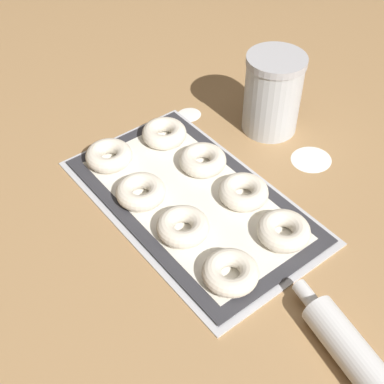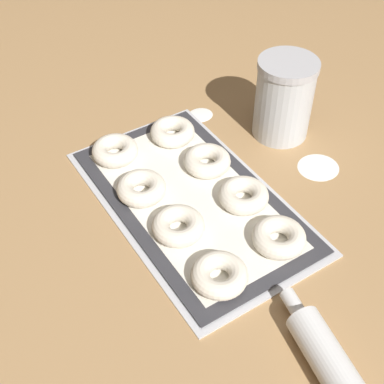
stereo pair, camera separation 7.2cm
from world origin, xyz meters
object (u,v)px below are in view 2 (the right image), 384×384
at_px(bagel_front_far_left, 115,151).
at_px(bagel_back_far_right, 279,237).
at_px(bagel_front_mid_right, 178,226).
at_px(bagel_back_far_left, 172,132).
at_px(flour_canister, 284,98).
at_px(bagel_back_mid_left, 207,161).
at_px(bagel_front_far_right, 219,275).
at_px(baking_tray, 192,200).
at_px(bagel_front_mid_left, 141,188).
at_px(bagel_back_mid_right, 244,195).

height_order(bagel_front_far_left, bagel_back_far_right, same).
xyz_separation_m(bagel_front_mid_right, bagel_back_far_left, (-0.24, 0.14, 0.00)).
relative_size(bagel_front_far_left, flour_canister, 0.54).
bearing_deg(bagel_back_mid_left, bagel_front_mid_right, -50.10).
height_order(bagel_front_far_right, bagel_back_far_left, same).
height_order(baking_tray, bagel_front_mid_left, bagel_front_mid_left).
relative_size(baking_tray, bagel_front_far_right, 5.36).
xyz_separation_m(bagel_front_mid_left, flour_canister, (-0.02, 0.37, 0.06)).
bearing_deg(bagel_front_far_left, bagel_back_mid_right, 30.40).
distance_m(bagel_front_far_left, bagel_back_mid_left, 0.20).
distance_m(bagel_front_mid_left, bagel_back_far_left, 0.19).
distance_m(bagel_front_mid_left, bagel_front_far_right, 0.26).
bearing_deg(bagel_back_far_right, bagel_back_mid_left, 178.42).
distance_m(bagel_front_far_left, flour_canister, 0.38).
bearing_deg(flour_canister, bagel_front_far_right, -52.51).
bearing_deg(bagel_back_mid_right, bagel_back_far_right, -4.78).
bearing_deg(bagel_front_far_right, bagel_front_mid_right, -179.84).
relative_size(bagel_front_mid_left, bagel_back_far_right, 1.00).
distance_m(bagel_front_far_left, bagel_front_mid_right, 0.26).
height_order(bagel_front_mid_left, flour_canister, flour_canister).
bearing_deg(bagel_front_far_right, bagel_front_far_left, -179.73).
xyz_separation_m(bagel_front_far_right, bagel_back_mid_left, (-0.25, 0.15, 0.00)).
distance_m(bagel_front_far_left, bagel_front_far_right, 0.39).
height_order(bagel_front_far_left, bagel_back_far_left, same).
xyz_separation_m(bagel_front_mid_right, flour_canister, (-0.14, 0.36, 0.06)).
relative_size(baking_tray, bagel_front_mid_left, 5.36).
height_order(bagel_front_mid_right, flour_canister, flour_canister).
relative_size(bagel_front_far_left, bagel_front_far_right, 1.00).
relative_size(baking_tray, bagel_back_mid_left, 5.36).
bearing_deg(bagel_back_mid_left, bagel_back_far_left, -175.00).
bearing_deg(bagel_front_mid_left, bagel_back_mid_left, 89.22).
bearing_deg(bagel_front_mid_left, bagel_front_far_right, 2.22).
xyz_separation_m(bagel_front_far_left, bagel_front_mid_right, (0.26, 0.00, 0.00)).
distance_m(bagel_back_mid_left, flour_canister, 0.22).
bearing_deg(bagel_back_mid_right, bagel_front_mid_left, -128.29).
xyz_separation_m(bagel_back_mid_left, flour_canister, (-0.02, 0.21, 0.06)).
xyz_separation_m(bagel_front_far_left, bagel_back_mid_left, (0.13, 0.15, 0.00)).
distance_m(baking_tray, bagel_back_far_left, 0.20).
relative_size(bagel_front_mid_left, bagel_back_far_left, 1.00).
xyz_separation_m(bagel_front_mid_right, bagel_back_mid_left, (-0.12, 0.15, 0.00)).
height_order(baking_tray, bagel_back_far_left, bagel_back_far_left).
distance_m(baking_tray, bagel_back_far_right, 0.20).
height_order(bagel_front_mid_right, bagel_back_mid_right, same).
bearing_deg(bagel_front_far_left, bagel_back_far_left, 85.40).
bearing_deg(bagel_back_far_right, baking_tray, -159.19).
bearing_deg(bagel_back_mid_right, bagel_front_far_right, -48.50).
bearing_deg(bagel_back_far_left, bagel_back_mid_left, 5.00).
xyz_separation_m(baking_tray, bagel_back_far_left, (-0.18, 0.07, 0.02)).
relative_size(bagel_front_far_left, bagel_front_mid_left, 1.00).
bearing_deg(bagel_front_mid_right, bagel_front_far_right, 0.16).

